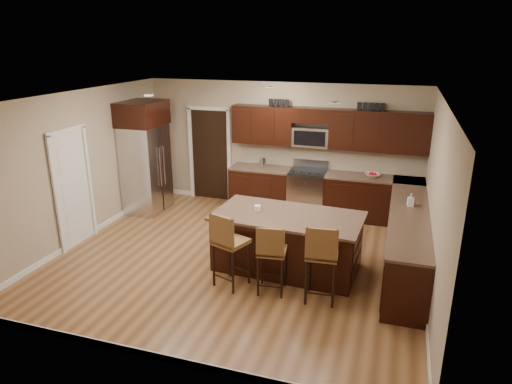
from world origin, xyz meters
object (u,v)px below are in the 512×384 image
(refrigerator, at_px, (145,156))
(stool_left, at_px, (228,242))
(island, at_px, (287,243))
(stool_right, at_px, (322,255))
(range, at_px, (307,192))
(stool_mid, at_px, (271,252))

(refrigerator, bearing_deg, stool_left, -41.59)
(island, distance_m, stool_right, 1.14)
(stool_right, bearing_deg, range, 99.62)
(island, bearing_deg, range, 97.77)
(stool_left, height_order, refrigerator, refrigerator)
(stool_left, height_order, stool_mid, stool_left)
(stool_right, distance_m, refrigerator, 4.89)
(island, bearing_deg, stool_left, -125.71)
(island, bearing_deg, stool_mid, -88.43)
(stool_left, bearing_deg, stool_right, 19.72)
(stool_left, xyz_separation_m, stool_right, (1.38, -0.00, 0.00))
(island, height_order, refrigerator, refrigerator)
(range, height_order, refrigerator, refrigerator)
(island, distance_m, refrigerator, 3.94)
(stool_mid, xyz_separation_m, stool_right, (0.72, -0.01, 0.06))
(range, xyz_separation_m, stool_right, (0.88, -3.38, 0.26))
(island, xyz_separation_m, refrigerator, (-3.49, 1.64, 0.77))
(range, distance_m, stool_left, 3.42)
(stool_left, xyz_separation_m, refrigerator, (-2.80, 2.49, 0.47))
(island, xyz_separation_m, stool_left, (-0.69, -0.85, 0.30))
(stool_mid, distance_m, refrigerator, 4.30)
(range, relative_size, island, 0.47)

